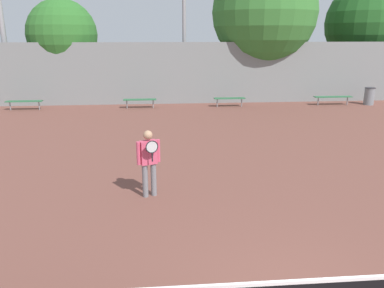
{
  "coord_description": "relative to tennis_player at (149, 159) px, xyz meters",
  "views": [
    {
      "loc": [
        -2.03,
        -3.9,
        3.95
      ],
      "look_at": [
        -1.17,
        6.08,
        0.99
      ],
      "focal_mm": 35.0,
      "sensor_mm": 36.0,
      "label": 1
    }
  ],
  "objects": [
    {
      "name": "trash_bin",
      "position": [
        12.29,
        11.65,
        -0.49
      ],
      "size": [
        0.59,
        0.59,
        0.99
      ],
      "color": "gray",
      "rests_on": "ground_plane"
    },
    {
      "name": "bench_courtside_far",
      "position": [
        4.18,
        11.7,
        -0.53
      ],
      "size": [
        1.73,
        0.4,
        0.5
      ],
      "color": "#28663D",
      "rests_on": "ground_plane"
    },
    {
      "name": "bench_by_gate",
      "position": [
        -0.8,
        11.7,
        -0.53
      ],
      "size": [
        1.79,
        0.4,
        0.5
      ],
      "color": "#28663D",
      "rests_on": "ground_plane"
    },
    {
      "name": "back_fence",
      "position": [
        2.34,
        12.97,
        0.76
      ],
      "size": [
        26.42,
        0.06,
        3.49
      ],
      "color": "gray",
      "rests_on": "ground_plane"
    },
    {
      "name": "bench_courtside_near",
      "position": [
        10.17,
        11.7,
        -0.53
      ],
      "size": [
        2.17,
        0.4,
        0.5
      ],
      "color": "#28663D",
      "rests_on": "ground_plane"
    },
    {
      "name": "tree_green_broad",
      "position": [
        14.22,
        16.28,
        3.6
      ],
      "size": [
        5.55,
        5.55,
        7.36
      ],
      "color": "brown",
      "rests_on": "ground_plane"
    },
    {
      "name": "tree_dark_dense",
      "position": [
        -5.33,
        14.68,
        2.88
      ],
      "size": [
        4.06,
        4.06,
        5.92
      ],
      "color": "brown",
      "rests_on": "ground_plane"
    },
    {
      "name": "tree_green_tall",
      "position": [
        6.67,
        14.5,
        4.19
      ],
      "size": [
        6.31,
        6.31,
        8.33
      ],
      "color": "brown",
      "rests_on": "ground_plane"
    },
    {
      "name": "bench_adjacent_court",
      "position": [
        -6.93,
        11.7,
        -0.53
      ],
      "size": [
        1.88,
        0.4,
        0.5
      ],
      "color": "#28663D",
      "rests_on": "ground_plane"
    },
    {
      "name": "tennis_player",
      "position": [
        0.0,
        0.0,
        0.0
      ],
      "size": [
        0.57,
        0.49,
        1.71
      ],
      "rotation": [
        0.0,
        0.0,
        0.35
      ],
      "color": "slate",
      "rests_on": "ground_plane"
    }
  ]
}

